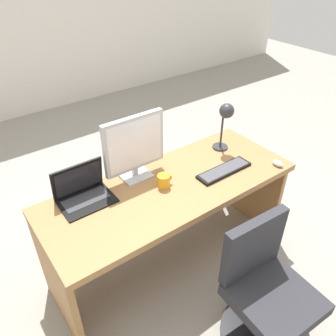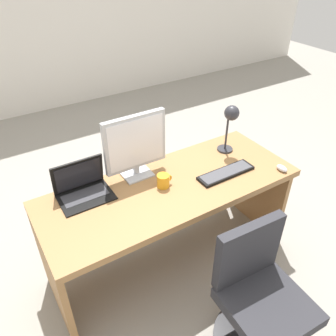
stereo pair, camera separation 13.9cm
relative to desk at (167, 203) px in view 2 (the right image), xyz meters
name	(u,v)px [view 2 (the right image)]	position (x,y,z in m)	size (l,w,h in m)	color
ground	(98,167)	(0.00, 1.46, -0.54)	(12.00, 12.00, 0.00)	gray
back_wall	(28,4)	(0.00, 3.29, 0.86)	(10.00, 0.10, 2.80)	silver
desk	(167,203)	(0.00, 0.00, 0.00)	(1.77, 0.69, 0.73)	#9E7042
monitor	(135,144)	(-0.14, 0.18, 0.44)	(0.44, 0.16, 0.46)	#B7BABF
laptop	(82,184)	(-0.53, 0.19, 0.26)	(0.34, 0.24, 0.23)	black
keyboard	(226,173)	(0.40, -0.14, 0.20)	(0.43, 0.12, 0.02)	black
mouse	(282,168)	(0.76, -0.32, 0.21)	(0.05, 0.09, 0.04)	silver
desk_lamp	(231,119)	(0.60, 0.09, 0.47)	(0.12, 0.14, 0.38)	#2D2D33
coffee_mug	(163,181)	(-0.05, -0.03, 0.23)	(0.11, 0.08, 0.09)	orange
office_chair	(259,304)	(0.11, -0.84, -0.21)	(0.56, 0.56, 0.83)	black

